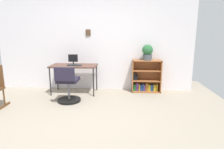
{
  "coord_description": "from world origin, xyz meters",
  "views": [
    {
      "loc": [
        0.81,
        -3.07,
        1.54
      ],
      "look_at": [
        0.54,
        1.11,
        0.62
      ],
      "focal_mm": 31.45,
      "sensor_mm": 36.0,
      "label": 1
    }
  ],
  "objects_px": {
    "keyboard": "(75,65)",
    "bookshelf_low": "(146,78)",
    "monitor": "(73,60)",
    "office_chair": "(68,86)",
    "desk": "(74,67)",
    "potted_plant_on_shelf": "(147,52)"
  },
  "relations": [
    {
      "from": "office_chair",
      "to": "potted_plant_on_shelf",
      "type": "height_order",
      "value": "potted_plant_on_shelf"
    },
    {
      "from": "monitor",
      "to": "keyboard",
      "type": "relative_size",
      "value": 0.74
    },
    {
      "from": "keyboard",
      "to": "monitor",
      "type": "bearing_deg",
      "value": 115.44
    },
    {
      "from": "desk",
      "to": "monitor",
      "type": "relative_size",
      "value": 4.43
    },
    {
      "from": "office_chair",
      "to": "bookshelf_low",
      "type": "bearing_deg",
      "value": 27.81
    },
    {
      "from": "keyboard",
      "to": "potted_plant_on_shelf",
      "type": "relative_size",
      "value": 0.9
    },
    {
      "from": "monitor",
      "to": "bookshelf_low",
      "type": "relative_size",
      "value": 0.31
    },
    {
      "from": "keyboard",
      "to": "bookshelf_low",
      "type": "height_order",
      "value": "bookshelf_low"
    },
    {
      "from": "keyboard",
      "to": "bookshelf_low",
      "type": "xyz_separation_m",
      "value": [
        1.78,
        0.33,
        -0.37
      ]
    },
    {
      "from": "monitor",
      "to": "keyboard",
      "type": "distance_m",
      "value": 0.2
    },
    {
      "from": "monitor",
      "to": "desk",
      "type": "bearing_deg",
      "value": -67.82
    },
    {
      "from": "office_chair",
      "to": "bookshelf_low",
      "type": "relative_size",
      "value": 0.99
    },
    {
      "from": "keyboard",
      "to": "potted_plant_on_shelf",
      "type": "height_order",
      "value": "potted_plant_on_shelf"
    },
    {
      "from": "office_chair",
      "to": "monitor",
      "type": "bearing_deg",
      "value": 94.56
    },
    {
      "from": "keyboard",
      "to": "bookshelf_low",
      "type": "relative_size",
      "value": 0.42
    },
    {
      "from": "office_chair",
      "to": "bookshelf_low",
      "type": "distance_m",
      "value": 2.03
    },
    {
      "from": "keyboard",
      "to": "office_chair",
      "type": "distance_m",
      "value": 0.71
    },
    {
      "from": "monitor",
      "to": "office_chair",
      "type": "distance_m",
      "value": 0.9
    },
    {
      "from": "desk",
      "to": "office_chair",
      "type": "distance_m",
      "value": 0.75
    },
    {
      "from": "office_chair",
      "to": "desk",
      "type": "bearing_deg",
      "value": 92.41
    },
    {
      "from": "keyboard",
      "to": "potted_plant_on_shelf",
      "type": "xyz_separation_m",
      "value": [
        1.8,
        0.28,
        0.31
      ]
    },
    {
      "from": "desk",
      "to": "potted_plant_on_shelf",
      "type": "xyz_separation_m",
      "value": [
        1.84,
        0.21,
        0.37
      ]
    }
  ]
}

